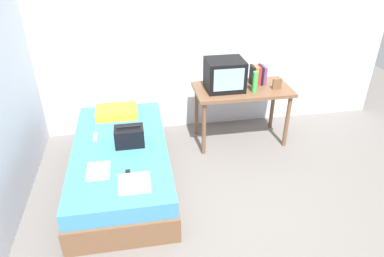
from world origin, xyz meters
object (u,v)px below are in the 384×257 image
Objects in this scene: desk at (242,95)px; pillow at (117,112)px; book_row at (258,75)px; handbag at (129,136)px; bed at (122,163)px; remote_dark at (128,175)px; folded_towel at (134,183)px; water_bottle at (255,82)px; tv at (225,75)px; remote_silver at (96,137)px; picture_frame at (277,84)px; magazine at (98,171)px.

pillow is (-1.52, 0.10, -0.15)m from desk.
book_row is 0.78× the size of handbag.
handbag is at bearing 2.74° from bed.
desk is 0.32m from book_row.
remote_dark is 0.17m from folded_towel.
bed is at bearing -164.03° from water_bottle.
book_row is at bearing 11.08° from tv.
picture_frame is at bearing 7.74° from remote_silver.
desk is at bearing -154.67° from book_row.
bed is at bearing -165.40° from picture_frame.
water_bottle is 0.87× the size of magazine.
remote_dark is 0.81m from remote_silver.
remote_silver is (-0.22, -0.49, -0.04)m from pillow.
desk is 1.97m from magazine.
tv is 0.91× the size of pillow.
handbag reaches higher than pillow.
water_bottle reaches higher than handbag.
bed is 7.95× the size of water_bottle.
magazine is at bearing -84.13° from remote_silver.
desk is 8.87× the size of picture_frame.
water_bottle is 1.58m from handbag.
pillow is 3.11× the size of remote_dark.
folded_towel is (-1.13, -1.30, -0.44)m from tv.
bed is 12.82× the size of remote_dark.
water_bottle is at bearing -8.19° from pillow.
bed is at bearing -87.41° from pillow.
book_row reaches higher than handbag.
folded_towel is (0.06, -0.15, 0.02)m from remote_dark.
book_row reaches higher than remote_silver.
remote_dark is (0.08, -0.54, 0.23)m from bed.
pillow is at bearing 95.16° from remote_dark.
folded_towel is at bearing -138.71° from book_row.
handbag is at bearing -156.75° from book_row.
water_bottle is (1.59, 0.45, 0.64)m from bed.
tv is 0.36m from water_bottle.
desk is at bearing 21.55° from bed.
desk reaches higher than handbag.
tv reaches higher than desk.
pillow is 3.37× the size of remote_silver.
picture_frame is 0.44× the size of handbag.
remote_dark is (0.11, -1.22, -0.04)m from pillow.
tv reaches higher than bed.
remote_dark is at bearing -142.99° from book_row.
remote_silver is (-1.75, -0.39, -0.19)m from desk.
folded_towel is (-1.45, -1.15, -0.38)m from water_bottle.
tv is 1.87× the size of book_row.
tv is 3.06× the size of remote_silver.
pillow reaches higher than remote_silver.
picture_frame is 0.84× the size of remote_dark.
tv reaches higher than water_bottle.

